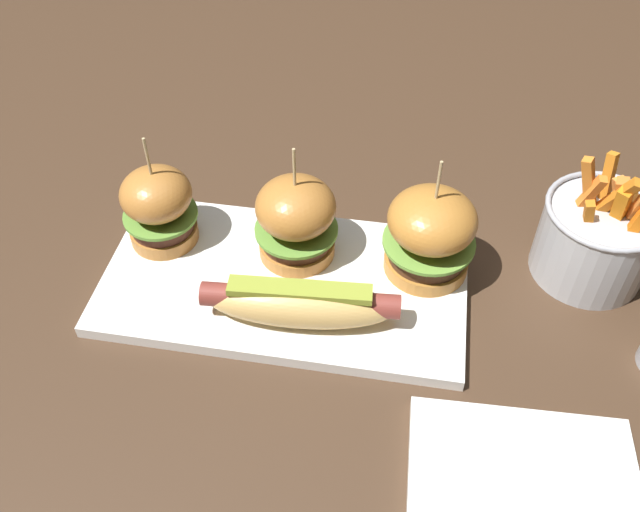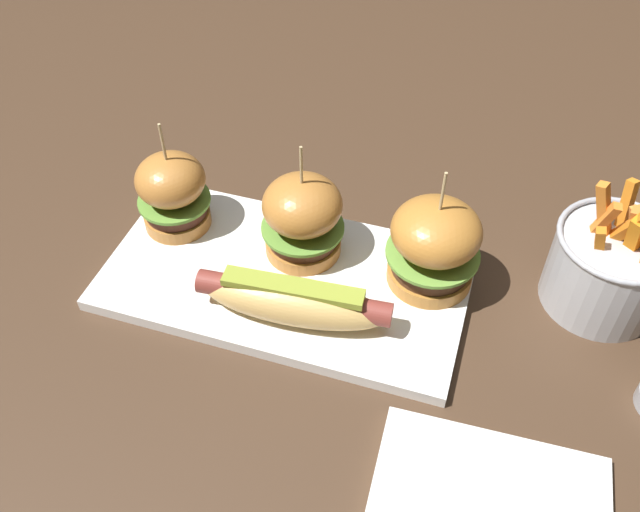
% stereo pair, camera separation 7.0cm
% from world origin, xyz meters
% --- Properties ---
extents(ground_plane, '(3.00, 3.00, 0.00)m').
position_xyz_m(ground_plane, '(0.00, 0.00, 0.00)').
color(ground_plane, '#422D1E').
extents(platter_main, '(0.39, 0.21, 0.01)m').
position_xyz_m(platter_main, '(0.00, 0.00, 0.01)').
color(platter_main, white).
rests_on(platter_main, ground).
extents(hot_dog, '(0.20, 0.07, 0.05)m').
position_xyz_m(hot_dog, '(0.03, -0.05, 0.04)').
color(hot_dog, tan).
rests_on(hot_dog, platter_main).
extents(slider_left, '(0.08, 0.08, 0.14)m').
position_xyz_m(slider_left, '(-0.15, 0.04, 0.06)').
color(slider_left, '#B57433').
rests_on(slider_left, platter_main).
extents(slider_center, '(0.09, 0.09, 0.14)m').
position_xyz_m(slider_center, '(0.01, 0.04, 0.06)').
color(slider_center, '#B57432').
rests_on(slider_center, platter_main).
extents(slider_right, '(0.10, 0.10, 0.14)m').
position_xyz_m(slider_right, '(0.15, 0.04, 0.06)').
color(slider_right, '#BA7831').
rests_on(slider_right, platter_main).
extents(fries_bucket, '(0.12, 0.12, 0.14)m').
position_xyz_m(fries_bucket, '(0.32, 0.08, 0.05)').
color(fries_bucket, '#B7BABF').
rests_on(fries_bucket, ground).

